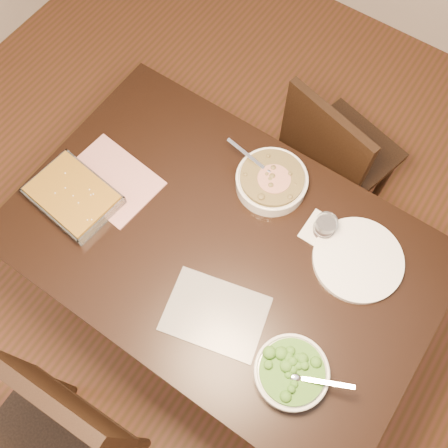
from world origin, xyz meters
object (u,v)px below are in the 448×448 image
at_px(chair_far, 333,155).
at_px(stew_bowl, 272,181).
at_px(broccoli_bowl, 291,372).
at_px(wine_tumbler, 325,226).
at_px(chair_near, 52,438).
at_px(table, 223,255).
at_px(baking_dish, 73,196).
at_px(dinner_plate, 358,259).

bearing_deg(chair_far, stew_bowl, 93.34).
bearing_deg(broccoli_bowl, stew_bowl, 127.52).
distance_m(stew_bowl, wine_tumbler, 0.24).
height_order(broccoli_bowl, chair_near, chair_near).
distance_m(wine_tumbler, chair_far, 0.58).
xyz_separation_m(table, wine_tumbler, (0.25, 0.23, 0.14)).
relative_size(baking_dish, chair_far, 0.36).
height_order(table, baking_dish, baking_dish).
bearing_deg(chair_near, dinner_plate, 60.46).
bearing_deg(baking_dish, broccoli_bowl, 1.31).
relative_size(table, stew_bowl, 5.08).
distance_m(table, baking_dish, 0.55).
distance_m(baking_dish, chair_far, 1.07).
height_order(broccoli_bowl, chair_far, chair_far).
height_order(table, stew_bowl, stew_bowl).
relative_size(stew_bowl, baking_dish, 0.89).
distance_m(wine_tumbler, chair_near, 1.11).
bearing_deg(stew_bowl, dinner_plate, -11.17).
xyz_separation_m(wine_tumbler, chair_far, (-0.16, 0.46, -0.31)).
distance_m(dinner_plate, chair_far, 0.64).
xyz_separation_m(chair_near, chair_far, (0.21, 1.48, -0.06)).
relative_size(chair_near, chair_far, 1.12).
distance_m(table, chair_near, 0.81).
bearing_deg(broccoli_bowl, wine_tumbler, 108.39).
bearing_deg(baking_dish, table, 22.36).
bearing_deg(table, broccoli_bowl, -29.50).
height_order(stew_bowl, chair_near, chair_near).
relative_size(wine_tumbler, dinner_plate, 0.28).
height_order(broccoli_bowl, dinner_plate, broccoli_bowl).
xyz_separation_m(table, broccoli_bowl, (0.40, -0.22, 0.13)).
height_order(stew_bowl, baking_dish, stew_bowl).
bearing_deg(dinner_plate, broccoli_bowl, -89.23).
xyz_separation_m(broccoli_bowl, baking_dish, (-0.91, 0.08, -0.00)).
bearing_deg(chair_far, chair_near, 96.08).
bearing_deg(wine_tumbler, broccoli_bowl, -71.61).
bearing_deg(dinner_plate, chair_near, -117.27).
bearing_deg(wine_tumbler, baking_dish, -153.66).
height_order(table, broccoli_bowl, broccoli_bowl).
xyz_separation_m(wine_tumbler, chair_near, (-0.37, -1.02, -0.26)).
distance_m(broccoli_bowl, dinner_plate, 0.43).
relative_size(table, chair_far, 1.63).
xyz_separation_m(baking_dish, chair_near, (0.39, -0.64, -0.24)).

